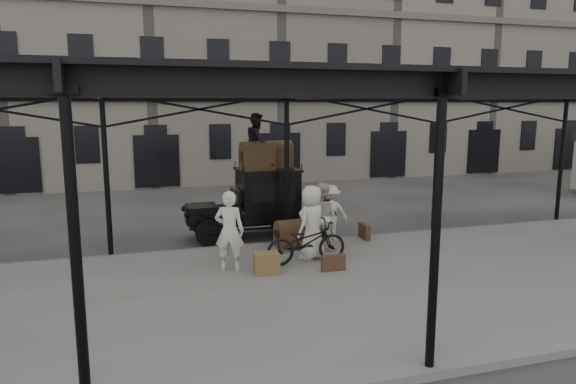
% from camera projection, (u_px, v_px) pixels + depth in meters
% --- Properties ---
extents(ground, '(120.00, 120.00, 0.00)m').
position_uv_depth(ground, '(308.00, 265.00, 13.51)').
color(ground, '#383533').
rests_on(ground, ground).
extents(platform, '(28.00, 8.00, 0.15)m').
position_uv_depth(platform, '(337.00, 288.00, 11.61)').
color(platform, slate).
rests_on(platform, ground).
extents(canopy, '(22.50, 9.00, 4.74)m').
position_uv_depth(canopy, '(336.00, 85.00, 11.12)').
color(canopy, black).
rests_on(canopy, ground).
extents(building_frontage, '(64.00, 8.00, 14.00)m').
position_uv_depth(building_frontage, '(207.00, 55.00, 29.33)').
color(building_frontage, slate).
rests_on(building_frontage, ground).
extents(taxi, '(3.65, 1.55, 2.18)m').
position_uv_depth(taxi, '(258.00, 200.00, 16.26)').
color(taxi, black).
rests_on(taxi, ground).
extents(porter_left, '(0.85, 0.71, 1.98)m').
position_uv_depth(porter_left, '(229.00, 231.00, 12.51)').
color(porter_left, silver).
rests_on(porter_left, platform).
extents(porter_midleft, '(1.17, 1.12, 1.91)m').
position_uv_depth(porter_midleft, '(321.00, 216.00, 14.30)').
color(porter_midleft, beige).
rests_on(porter_midleft, platform).
extents(porter_centre, '(1.14, 1.06, 1.95)m').
position_uv_depth(porter_centre, '(312.00, 222.00, 13.47)').
color(porter_centre, silver).
rests_on(porter_centre, platform).
extents(porter_official, '(1.02, 0.86, 1.63)m').
position_uv_depth(porter_official, '(321.00, 213.00, 15.34)').
color(porter_official, black).
rests_on(porter_official, platform).
extents(porter_right, '(1.12, 0.71, 1.66)m').
position_uv_depth(porter_right, '(331.00, 212.00, 15.42)').
color(porter_right, beige).
rests_on(porter_right, platform).
extents(bicycle, '(2.14, 0.80, 1.11)m').
position_uv_depth(bicycle, '(306.00, 242.00, 13.11)').
color(bicycle, black).
rests_on(bicycle, platform).
extents(porter_roof, '(0.86, 0.99, 1.75)m').
position_uv_depth(porter_roof, '(257.00, 141.00, 15.85)').
color(porter_roof, black).
rests_on(porter_roof, taxi).
extents(steamer_trunk_roof_near, '(1.04, 0.67, 0.74)m').
position_uv_depth(steamer_trunk_roof_near, '(257.00, 158.00, 15.78)').
color(steamer_trunk_roof_near, '#4E3524').
rests_on(steamer_trunk_roof_near, taxi).
extents(steamer_trunk_roof_far, '(1.00, 0.63, 0.72)m').
position_uv_depth(steamer_trunk_roof_far, '(276.00, 156.00, 16.42)').
color(steamer_trunk_roof_far, '#4E3524').
rests_on(steamer_trunk_roof_far, taxi).
extents(steamer_trunk_platform, '(0.94, 0.63, 0.65)m').
position_uv_depth(steamer_trunk_platform, '(291.00, 235.00, 14.72)').
color(steamer_trunk_platform, '#4E3524').
rests_on(steamer_trunk_platform, platform).
extents(wicker_hamper, '(0.64, 0.51, 0.50)m').
position_uv_depth(wicker_hamper, '(267.00, 263.00, 12.38)').
color(wicker_hamper, brown).
rests_on(wicker_hamper, platform).
extents(suitcase_upright, '(0.16, 0.60, 0.45)m').
position_uv_depth(suitcase_upright, '(364.00, 231.00, 15.57)').
color(suitcase_upright, '#4E3524').
rests_on(suitcase_upright, platform).
extents(suitcase_flat, '(0.60, 0.16, 0.40)m').
position_uv_depth(suitcase_flat, '(333.00, 263.00, 12.57)').
color(suitcase_flat, '#4E3524').
rests_on(suitcase_flat, platform).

